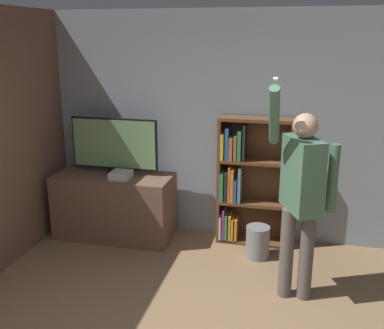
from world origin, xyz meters
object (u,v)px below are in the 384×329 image
at_px(person, 301,189).
at_px(waste_bin, 258,242).
at_px(television, 115,145).
at_px(game_console, 121,175).
at_px(bookshelf, 246,181).

height_order(person, waste_bin, person).
height_order(television, game_console, television).
bearing_deg(person, game_console, -134.21).
bearing_deg(waste_bin, bookshelf, 116.86).
bearing_deg(television, waste_bin, -7.85).
distance_m(television, person, 2.39).
xyz_separation_m(bookshelf, waste_bin, (0.20, -0.39, -0.57)).
distance_m(game_console, person, 2.19).
distance_m(bookshelf, person, 1.31).
relative_size(person, waste_bin, 5.70).
bearing_deg(bookshelf, game_console, -166.41).
height_order(bookshelf, waste_bin, bookshelf).
xyz_separation_m(bookshelf, person, (0.61, -1.11, 0.33)).
bearing_deg(game_console, waste_bin, -1.63).
relative_size(television, person, 0.51).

